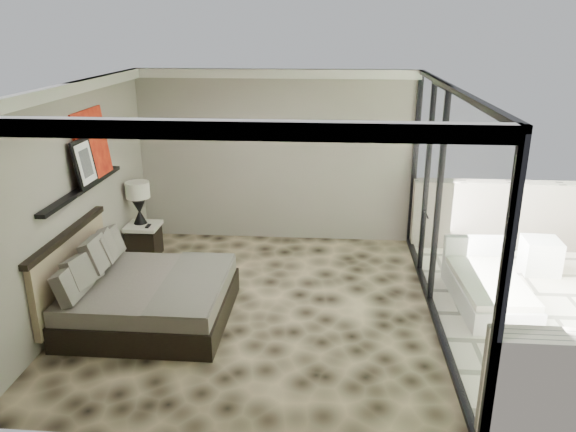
# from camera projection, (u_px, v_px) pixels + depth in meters

# --- Properties ---
(floor) EXTENTS (5.00, 5.00, 0.00)m
(floor) POSITION_uv_depth(u_px,v_px,m) (257.00, 306.00, 7.26)
(floor) COLOR black
(floor) RESTS_ON ground
(ceiling) EXTENTS (4.50, 5.00, 0.02)m
(ceiling) POSITION_uv_depth(u_px,v_px,m) (252.00, 86.00, 6.36)
(ceiling) COLOR silver
(ceiling) RESTS_ON back_wall
(back_wall) EXTENTS (4.50, 0.02, 2.80)m
(back_wall) POSITION_uv_depth(u_px,v_px,m) (275.00, 157.00, 9.16)
(back_wall) COLOR gray
(back_wall) RESTS_ON floor
(left_wall) EXTENTS (0.02, 5.00, 2.80)m
(left_wall) POSITION_uv_depth(u_px,v_px,m) (76.00, 198.00, 6.98)
(left_wall) COLOR gray
(left_wall) RESTS_ON floor
(glass_wall) EXTENTS (0.08, 5.00, 2.80)m
(glass_wall) POSITION_uv_depth(u_px,v_px,m) (443.00, 207.00, 6.64)
(glass_wall) COLOR white
(glass_wall) RESTS_ON floor
(terrace_slab) EXTENTS (3.00, 5.00, 0.12)m
(terrace_slab) POSITION_uv_depth(u_px,v_px,m) (555.00, 322.00, 6.99)
(terrace_slab) COLOR silver
(terrace_slab) RESTS_ON ground
(picture_ledge) EXTENTS (0.12, 2.20, 0.05)m
(picture_ledge) POSITION_uv_depth(u_px,v_px,m) (83.00, 189.00, 7.04)
(picture_ledge) COLOR black
(picture_ledge) RESTS_ON left_wall
(bed) EXTENTS (1.94, 1.88, 1.07)m
(bed) POSITION_uv_depth(u_px,v_px,m) (142.00, 295.00, 6.86)
(bed) COLOR black
(bed) RESTS_ON floor
(nightstand) EXTENTS (0.62, 0.62, 0.50)m
(nightstand) POSITION_uv_depth(u_px,v_px,m) (144.00, 241.00, 8.77)
(nightstand) COLOR black
(nightstand) RESTS_ON floor
(table_lamp) EXTENTS (0.36, 0.36, 0.66)m
(table_lamp) POSITION_uv_depth(u_px,v_px,m) (138.00, 197.00, 8.60)
(table_lamp) COLOR black
(table_lamp) RESTS_ON nightstand
(abstract_canvas) EXTENTS (0.13, 0.90, 0.90)m
(abstract_canvas) POSITION_uv_depth(u_px,v_px,m) (92.00, 144.00, 7.29)
(abstract_canvas) COLOR red
(abstract_canvas) RESTS_ON picture_ledge
(framed_print) EXTENTS (0.11, 0.50, 0.60)m
(framed_print) POSITION_uv_depth(u_px,v_px,m) (84.00, 163.00, 6.96)
(framed_print) COLOR black
(framed_print) RESTS_ON picture_ledge
(ottoman) EXTENTS (0.52, 0.52, 0.50)m
(ottoman) POSITION_uv_depth(u_px,v_px,m) (540.00, 256.00, 8.20)
(ottoman) COLOR white
(ottoman) RESTS_ON terrace_slab
(lounger) EXTENTS (0.91, 1.70, 0.65)m
(lounger) POSITION_uv_depth(u_px,v_px,m) (487.00, 288.00, 7.30)
(lounger) COLOR silver
(lounger) RESTS_ON terrace_slab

